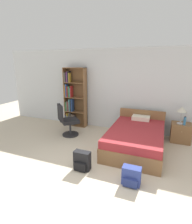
{
  "coord_description": "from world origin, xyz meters",
  "views": [
    {
      "loc": [
        1.1,
        -2.22,
        2.14
      ],
      "look_at": [
        -0.55,
        1.98,
        0.88
      ],
      "focal_mm": 28.0,
      "sensor_mm": 36.0,
      "label": 1
    }
  ],
  "objects_px": {
    "nightstand": "(181,133)",
    "backpack_black": "(82,161)",
    "bookshelf": "(73,99)",
    "bed": "(136,138)",
    "water_bottle": "(185,121)",
    "table_lamp": "(182,110)",
    "backpack_blue": "(131,176)",
    "office_chair": "(67,121)"
  },
  "relations": [
    {
      "from": "water_bottle",
      "to": "bed",
      "type": "bearing_deg",
      "value": -148.23
    },
    {
      "from": "table_lamp",
      "to": "bed",
      "type": "bearing_deg",
      "value": -143.4
    },
    {
      "from": "bed",
      "to": "table_lamp",
      "type": "height_order",
      "value": "table_lamp"
    },
    {
      "from": "backpack_blue",
      "to": "water_bottle",
      "type": "bearing_deg",
      "value": 65.84
    },
    {
      "from": "bed",
      "to": "backpack_blue",
      "type": "distance_m",
      "value": 1.52
    },
    {
      "from": "bookshelf",
      "to": "bed",
      "type": "height_order",
      "value": "bookshelf"
    },
    {
      "from": "bookshelf",
      "to": "office_chair",
      "type": "height_order",
      "value": "bookshelf"
    },
    {
      "from": "water_bottle",
      "to": "backpack_blue",
      "type": "distance_m",
      "value": 2.48
    },
    {
      "from": "table_lamp",
      "to": "office_chair",
      "type": "bearing_deg",
      "value": -166.5
    },
    {
      "from": "office_chair",
      "to": "water_bottle",
      "type": "xyz_separation_m",
      "value": [
        3.23,
        0.68,
        0.19
      ]
    },
    {
      "from": "nightstand",
      "to": "backpack_black",
      "type": "distance_m",
      "value": 2.99
    },
    {
      "from": "bed",
      "to": "backpack_black",
      "type": "height_order",
      "value": "bed"
    },
    {
      "from": "table_lamp",
      "to": "bookshelf",
      "type": "bearing_deg",
      "value": 177.5
    },
    {
      "from": "bed",
      "to": "office_chair",
      "type": "distance_m",
      "value": 2.09
    },
    {
      "from": "water_bottle",
      "to": "office_chair",
      "type": "bearing_deg",
      "value": -168.08
    },
    {
      "from": "bookshelf",
      "to": "table_lamp",
      "type": "height_order",
      "value": "bookshelf"
    },
    {
      "from": "bookshelf",
      "to": "bed",
      "type": "relative_size",
      "value": 0.96
    },
    {
      "from": "bookshelf",
      "to": "bed",
      "type": "bearing_deg",
      "value": -21.57
    },
    {
      "from": "bookshelf",
      "to": "backpack_black",
      "type": "height_order",
      "value": "bookshelf"
    },
    {
      "from": "bookshelf",
      "to": "backpack_blue",
      "type": "relative_size",
      "value": 5.84
    },
    {
      "from": "bed",
      "to": "table_lamp",
      "type": "relative_size",
      "value": 4.3
    },
    {
      "from": "bed",
      "to": "backpack_blue",
      "type": "bearing_deg",
      "value": -84.18
    },
    {
      "from": "office_chair",
      "to": "table_lamp",
      "type": "bearing_deg",
      "value": 13.5
    },
    {
      "from": "backpack_blue",
      "to": "backpack_black",
      "type": "distance_m",
      "value": 1.04
    },
    {
      "from": "backpack_blue",
      "to": "backpack_black",
      "type": "xyz_separation_m",
      "value": [
        -1.04,
        0.09,
        0.03
      ]
    },
    {
      "from": "table_lamp",
      "to": "water_bottle",
      "type": "bearing_deg",
      "value": -35.88
    },
    {
      "from": "backpack_black",
      "to": "table_lamp",
      "type": "bearing_deg",
      "value": 48.62
    },
    {
      "from": "bed",
      "to": "water_bottle",
      "type": "xyz_separation_m",
      "value": [
        1.15,
        0.71,
        0.38
      ]
    },
    {
      "from": "backpack_black",
      "to": "office_chair",
      "type": "bearing_deg",
      "value": 129.57
    },
    {
      "from": "nightstand",
      "to": "water_bottle",
      "type": "xyz_separation_m",
      "value": [
        0.05,
        -0.11,
        0.39
      ]
    },
    {
      "from": "bed",
      "to": "nightstand",
      "type": "bearing_deg",
      "value": 36.58
    },
    {
      "from": "backpack_blue",
      "to": "bookshelf",
      "type": "bearing_deg",
      "value": 135.81
    },
    {
      "from": "bed",
      "to": "office_chair",
      "type": "xyz_separation_m",
      "value": [
        -2.08,
        0.03,
        0.19
      ]
    },
    {
      "from": "bed",
      "to": "backpack_black",
      "type": "relative_size",
      "value": 5.15
    },
    {
      "from": "bookshelf",
      "to": "backpack_black",
      "type": "xyz_separation_m",
      "value": [
        1.47,
        -2.35,
        -0.75
      ]
    },
    {
      "from": "bed",
      "to": "office_chair",
      "type": "height_order",
      "value": "office_chair"
    },
    {
      "from": "table_lamp",
      "to": "water_bottle",
      "type": "xyz_separation_m",
      "value": [
        0.1,
        -0.07,
        -0.27
      ]
    },
    {
      "from": "nightstand",
      "to": "backpack_blue",
      "type": "height_order",
      "value": "nightstand"
    },
    {
      "from": "water_bottle",
      "to": "backpack_blue",
      "type": "xyz_separation_m",
      "value": [
        -1.0,
        -2.22,
        -0.49
      ]
    },
    {
      "from": "nightstand",
      "to": "backpack_black",
      "type": "xyz_separation_m",
      "value": [
        -1.99,
        -2.23,
        -0.08
      ]
    },
    {
      "from": "water_bottle",
      "to": "backpack_blue",
      "type": "bearing_deg",
      "value": -114.16
    },
    {
      "from": "bookshelf",
      "to": "bed",
      "type": "distance_m",
      "value": 2.62
    }
  ]
}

